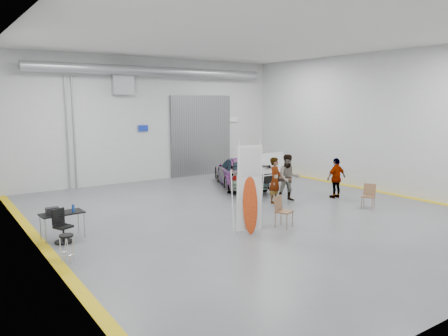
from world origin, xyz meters
TOP-DOWN VIEW (x-y plane):
  - ground at (0.00, 0.00)m, footprint 16.00×16.00m
  - room_shell at (0.24, 2.22)m, footprint 14.02×16.18m
  - sedan_car at (2.58, 4.14)m, footprint 3.68×5.03m
  - person_a at (1.74, 0.74)m, footprint 0.76×0.66m
  - person_b at (2.39, 0.70)m, footprint 1.13×1.05m
  - person_c at (4.34, -0.01)m, footprint 0.97×0.45m
  - surfboard_display at (-1.47, -1.90)m, footprint 0.77×0.35m
  - folding_chair_near at (-0.23, -1.95)m, footprint 0.59×0.63m
  - folding_chair_far at (3.87, -1.94)m, footprint 0.56×0.69m
  - shop_stool at (-6.62, -1.26)m, footprint 0.35×0.35m
  - work_table at (-6.27, 0.79)m, footprint 1.22×0.66m
  - office_chair at (-6.31, 0.38)m, footprint 0.53×0.56m
  - trunk_lid at (2.58, 2.06)m, footprint 1.58×0.96m

SIDE VIEW (x-z plane):
  - ground at x=0.00m, z-range 0.00..0.00m
  - folding_chair_far at x=3.87m, z-range -0.17..0.74m
  - folding_chair_near at x=-0.23m, z-range -0.18..0.79m
  - shop_stool at x=-6.62m, z-range 0.00..0.69m
  - office_chair at x=-6.31m, z-range -0.06..0.87m
  - sedan_car at x=2.58m, z-range 0.00..1.35m
  - work_table at x=-6.27m, z-range 0.26..1.22m
  - person_c at x=4.34m, z-range 0.00..1.64m
  - person_a at x=1.74m, z-range 0.00..1.77m
  - person_b at x=2.39m, z-range 0.00..1.84m
  - surfboard_display at x=-1.47m, z-range -0.27..2.53m
  - trunk_lid at x=2.58m, z-range 1.35..1.39m
  - room_shell at x=0.24m, z-range 1.07..7.08m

